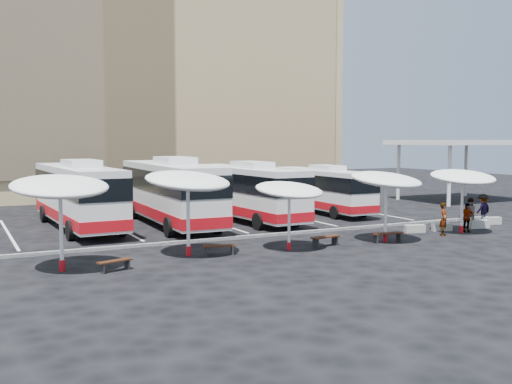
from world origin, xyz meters
name	(u,v)px	position (x,y,z in m)	size (l,w,h in m)	color
ground	(265,238)	(0.00, 0.00, 0.00)	(120.00, 120.00, 0.00)	black
sandstone_building	(115,64)	(0.00, 31.87, 12.63)	(42.00, 18.25, 29.60)	tan
service_canopy	(459,144)	(24.00, 10.00, 4.87)	(10.00, 8.00, 5.20)	silver
curb_divider	(260,236)	(0.00, 0.50, 0.07)	(34.00, 0.25, 0.15)	black
bay_lines	(207,220)	(0.00, 8.00, 0.01)	(24.15, 12.00, 0.01)	white
bus_0	(78,193)	(-8.12, 8.27, 2.09)	(3.34, 12.96, 4.09)	silver
bus_1	(170,190)	(-2.87, 7.01, 2.15)	(3.43, 13.36, 4.21)	silver
bus_2	(244,190)	(2.12, 6.86, 1.97)	(3.26, 12.27, 3.86)	silver
bus_3	(320,188)	(8.84, 8.28, 1.76)	(2.61, 10.86, 3.44)	silver
sunshade_0	(60,187)	(-10.89, -3.32, 3.37)	(4.07, 4.11, 3.97)	silver
sunshade_1	(188,181)	(-5.29, -2.67, 3.38)	(4.79, 4.82, 3.98)	silver
sunshade_2	(289,190)	(-0.54, -3.49, 2.85)	(3.66, 3.70, 3.36)	silver
sunshade_3	(386,180)	(5.00, -3.75, 3.18)	(4.32, 4.35, 3.74)	silver
sunshade_4	(463,177)	(10.69, -3.36, 3.13)	(4.26, 4.29, 3.69)	silver
wood_bench_0	(115,263)	(-9.03, -4.33, 0.34)	(1.49, 0.80, 0.44)	black
wood_bench_1	(219,247)	(-3.99, -3.13, 0.35)	(1.55, 0.76, 0.46)	black
wood_bench_2	(325,239)	(1.56, -3.43, 0.38)	(1.67, 0.71, 0.50)	black
wood_bench_3	(387,235)	(4.97, -3.94, 0.39)	(1.71, 0.68, 0.51)	black
conc_bench_0	(415,229)	(8.50, -2.04, 0.22)	(1.15, 0.38, 0.43)	gray
conc_bench_1	(442,227)	(10.30, -2.27, 0.21)	(1.13, 0.38, 0.42)	gray
conc_bench_2	(479,224)	(13.01, -2.47, 0.24)	(1.26, 0.42, 0.47)	gray
conc_bench_3	(491,221)	(14.98, -1.64, 0.22)	(1.19, 0.40, 0.45)	gray
passenger_0	(444,219)	(9.09, -3.65, 0.91)	(0.66, 0.44, 1.82)	black
passenger_1	(470,213)	(12.67, -2.11, 0.89)	(0.87, 0.68, 1.79)	black
passenger_2	(467,218)	(11.20, -3.26, 0.83)	(0.97, 0.40, 1.65)	black
passenger_3	(483,209)	(14.52, -1.37, 0.95)	(1.22, 0.70, 1.89)	black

